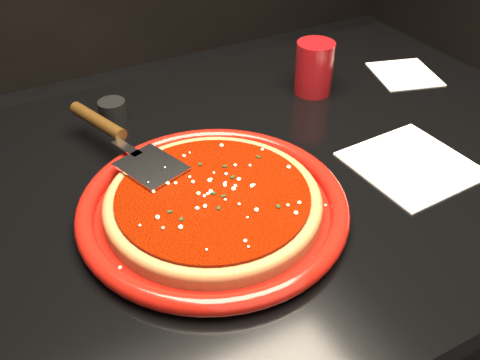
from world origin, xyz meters
name	(u,v)px	position (x,y,z in m)	size (l,w,h in m)	color
table	(249,317)	(0.00, 0.00, 0.38)	(1.20, 0.80, 0.75)	black
plate	(213,206)	(-0.10, -0.07, 0.76)	(0.39, 0.39, 0.03)	maroon
pizza_crust	(213,204)	(-0.10, -0.07, 0.77)	(0.31, 0.31, 0.02)	brown
pizza_crust_rim	(213,200)	(-0.10, -0.07, 0.78)	(0.31, 0.31, 0.02)	brown
pizza_sauce	(213,197)	(-0.10, -0.07, 0.78)	(0.28, 0.28, 0.01)	#6D0F00
parmesan_dusting	(213,192)	(-0.10, -0.07, 0.79)	(0.27, 0.27, 0.01)	beige
basil_flecks	(213,193)	(-0.10, -0.07, 0.79)	(0.25, 0.25, 0.00)	black
pizza_server	(123,139)	(-0.17, 0.11, 0.80)	(0.09, 0.32, 0.02)	silver
cup	(314,68)	(0.24, 0.17, 0.80)	(0.07, 0.07, 0.10)	maroon
napkin_a	(411,164)	(0.24, -0.11, 0.75)	(0.18, 0.18, 0.00)	silver
napkin_b	(404,74)	(0.45, 0.14, 0.75)	(0.12, 0.13, 0.00)	silver
ramekin	(113,111)	(-0.15, 0.26, 0.77)	(0.05, 0.05, 0.04)	black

